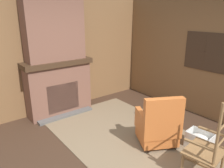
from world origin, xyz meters
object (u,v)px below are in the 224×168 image
armchair (158,127)px  laundry_basket (200,140)px  firewood_stack (147,114)px  decorative_plate_on_mantel (53,54)px  oil_lamp_vase (40,57)px  storage_case (75,55)px  rocking_chair (207,152)px

armchair → laundry_basket: size_ratio=2.18×
firewood_stack → decorative_plate_on_mantel: (-1.50, -1.50, 1.31)m
firewood_stack → oil_lamp_vase: 2.67m
storage_case → oil_lamp_vase: bearing=-90.0°
firewood_stack → laundry_basket: (1.40, -0.18, 0.08)m
rocking_chair → armchair: bearing=-16.1°
armchair → decorative_plate_on_mantel: 2.72m
firewood_stack → decorative_plate_on_mantel: bearing=-135.0°
firewood_stack → storage_case: (-1.48, -0.97, 1.25)m
oil_lamp_vase → rocking_chair: bearing=16.7°
oil_lamp_vase → storage_case: (0.00, 0.84, -0.04)m
rocking_chair → oil_lamp_vase: (-3.34, -1.00, 0.93)m
armchair → laundry_basket: (0.52, 0.50, -0.21)m
rocking_chair → storage_case: (-3.34, -0.16, 0.89)m
armchair → laundry_basket: bearing=-108.1°
storage_case → decorative_plate_on_mantel: bearing=-92.2°
firewood_stack → decorative_plate_on_mantel: 2.49m
firewood_stack → oil_lamp_vase: oil_lamp_vase is taller
rocking_chair → storage_case: bearing=-6.0°
armchair → rocking_chair: rocking_chair is taller
decorative_plate_on_mantel → firewood_stack: bearing=45.0°
oil_lamp_vase → decorative_plate_on_mantel: oil_lamp_vase is taller
storage_case → laundry_basket: bearing=15.2°
firewood_stack → oil_lamp_vase: bearing=-129.3°
oil_lamp_vase → laundry_basket: bearing=29.4°
rocking_chair → firewood_stack: rocking_chair is taller
armchair → decorative_plate_on_mantel: size_ratio=3.87×
armchair → decorative_plate_on_mantel: bearing=47.5°
rocking_chair → firewood_stack: 2.05m
firewood_stack → rocking_chair: bearing=-23.4°
oil_lamp_vase → decorative_plate_on_mantel: size_ratio=1.11×
oil_lamp_vase → decorative_plate_on_mantel: bearing=93.7°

